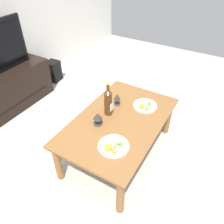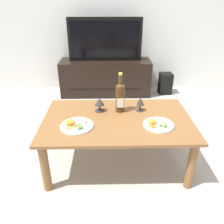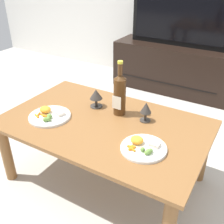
{
  "view_description": "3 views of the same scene",
  "coord_description": "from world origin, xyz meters",
  "px_view_note": "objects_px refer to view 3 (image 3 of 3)",
  "views": [
    {
      "loc": [
        -1.49,
        -0.79,
        1.91
      ],
      "look_at": [
        -0.04,
        0.06,
        0.57
      ],
      "focal_mm": 35.71,
      "sensor_mm": 36.0,
      "label": 1
    },
    {
      "loc": [
        -0.08,
        -1.74,
        1.44
      ],
      "look_at": [
        -0.05,
        0.02,
        0.53
      ],
      "focal_mm": 36.49,
      "sensor_mm": 36.0,
      "label": 2
    },
    {
      "loc": [
        0.78,
        -1.22,
        1.37
      ],
      "look_at": [
        0.04,
        0.04,
        0.54
      ],
      "focal_mm": 42.88,
      "sensor_mm": 36.0,
      "label": 3
    }
  ],
  "objects_px": {
    "tv_stand": "(174,68)",
    "wine_bottle": "(120,93)",
    "dining_table": "(104,131)",
    "dinner_plate_right": "(143,147)",
    "goblet_left": "(96,95)",
    "goblet_right": "(146,109)",
    "tv_screen": "(180,17)",
    "dinner_plate_left": "(49,115)"
  },
  "relations": [
    {
      "from": "tv_stand",
      "to": "tv_screen",
      "type": "distance_m",
      "value": 0.58
    },
    {
      "from": "tv_screen",
      "to": "dinner_plate_left",
      "type": "relative_size",
      "value": 3.94
    },
    {
      "from": "tv_screen",
      "to": "wine_bottle",
      "type": "height_order",
      "value": "tv_screen"
    },
    {
      "from": "goblet_right",
      "to": "dinner_plate_left",
      "type": "distance_m",
      "value": 0.63
    },
    {
      "from": "tv_stand",
      "to": "wine_bottle",
      "type": "bearing_deg",
      "value": -84.84
    },
    {
      "from": "dining_table",
      "to": "dinner_plate_right",
      "type": "relative_size",
      "value": 5.07
    },
    {
      "from": "wine_bottle",
      "to": "goblet_left",
      "type": "relative_size",
      "value": 2.79
    },
    {
      "from": "tv_screen",
      "to": "goblet_right",
      "type": "xyz_separation_m",
      "value": [
        0.33,
        -1.56,
        -0.29
      ]
    },
    {
      "from": "tv_screen",
      "to": "goblet_left",
      "type": "xyz_separation_m",
      "value": [
        -0.05,
        -1.56,
        -0.29
      ]
    },
    {
      "from": "goblet_right",
      "to": "dinner_plate_left",
      "type": "bearing_deg",
      "value": -153.49
    },
    {
      "from": "goblet_left",
      "to": "dining_table",
      "type": "bearing_deg",
      "value": -43.81
    },
    {
      "from": "dinner_plate_left",
      "to": "goblet_left",
      "type": "bearing_deg",
      "value": 56.66
    },
    {
      "from": "dining_table",
      "to": "dinner_plate_left",
      "type": "bearing_deg",
      "value": -159.33
    },
    {
      "from": "wine_bottle",
      "to": "dinner_plate_left",
      "type": "bearing_deg",
      "value": -143.38
    },
    {
      "from": "tv_stand",
      "to": "dinner_plate_right",
      "type": "height_order",
      "value": "tv_stand"
    },
    {
      "from": "dining_table",
      "to": "tv_screen",
      "type": "height_order",
      "value": "tv_screen"
    },
    {
      "from": "tv_screen",
      "to": "goblet_right",
      "type": "relative_size",
      "value": 8.27
    },
    {
      "from": "dinner_plate_right",
      "to": "tv_screen",
      "type": "bearing_deg",
      "value": 103.57
    },
    {
      "from": "wine_bottle",
      "to": "goblet_right",
      "type": "bearing_deg",
      "value": 0.89
    },
    {
      "from": "wine_bottle",
      "to": "goblet_right",
      "type": "height_order",
      "value": "wine_bottle"
    },
    {
      "from": "wine_bottle",
      "to": "goblet_left",
      "type": "height_order",
      "value": "wine_bottle"
    },
    {
      "from": "dining_table",
      "to": "goblet_left",
      "type": "xyz_separation_m",
      "value": [
        -0.16,
        0.15,
        0.16
      ]
    },
    {
      "from": "dining_table",
      "to": "goblet_left",
      "type": "height_order",
      "value": "goblet_left"
    },
    {
      "from": "tv_screen",
      "to": "wine_bottle",
      "type": "relative_size",
      "value": 2.96
    },
    {
      "from": "tv_screen",
      "to": "dinner_plate_left",
      "type": "xyz_separation_m",
      "value": [
        -0.23,
        -1.84,
        -0.36
      ]
    },
    {
      "from": "dining_table",
      "to": "dinner_plate_right",
      "type": "distance_m",
      "value": 0.37
    },
    {
      "from": "tv_stand",
      "to": "goblet_right",
      "type": "relative_size",
      "value": 10.56
    },
    {
      "from": "wine_bottle",
      "to": "dinner_plate_right",
      "type": "distance_m",
      "value": 0.43
    },
    {
      "from": "dining_table",
      "to": "goblet_left",
      "type": "distance_m",
      "value": 0.27
    },
    {
      "from": "goblet_right",
      "to": "dinner_plate_right",
      "type": "bearing_deg",
      "value": -67.68
    },
    {
      "from": "wine_bottle",
      "to": "dining_table",
      "type": "bearing_deg",
      "value": -101.87
    },
    {
      "from": "tv_stand",
      "to": "wine_bottle",
      "type": "xyz_separation_m",
      "value": [
        0.14,
        -1.56,
        0.35
      ]
    },
    {
      "from": "tv_stand",
      "to": "dinner_plate_left",
      "type": "relative_size",
      "value": 5.03
    },
    {
      "from": "goblet_right",
      "to": "dinner_plate_left",
      "type": "relative_size",
      "value": 0.48
    },
    {
      "from": "goblet_right",
      "to": "dinner_plate_right",
      "type": "distance_m",
      "value": 0.31
    },
    {
      "from": "tv_screen",
      "to": "dinner_plate_left",
      "type": "bearing_deg",
      "value": -97.15
    },
    {
      "from": "tv_stand",
      "to": "wine_bottle",
      "type": "height_order",
      "value": "wine_bottle"
    },
    {
      "from": "tv_stand",
      "to": "goblet_left",
      "type": "bearing_deg",
      "value": -91.72
    },
    {
      "from": "wine_bottle",
      "to": "goblet_left",
      "type": "bearing_deg",
      "value": 179.11
    },
    {
      "from": "goblet_right",
      "to": "dinner_plate_right",
      "type": "xyz_separation_m",
      "value": [
        0.11,
        -0.28,
        -0.07
      ]
    },
    {
      "from": "dinner_plate_right",
      "to": "dinner_plate_left",
      "type": "bearing_deg",
      "value": -179.93
    },
    {
      "from": "tv_screen",
      "to": "dinner_plate_right",
      "type": "height_order",
      "value": "tv_screen"
    }
  ]
}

